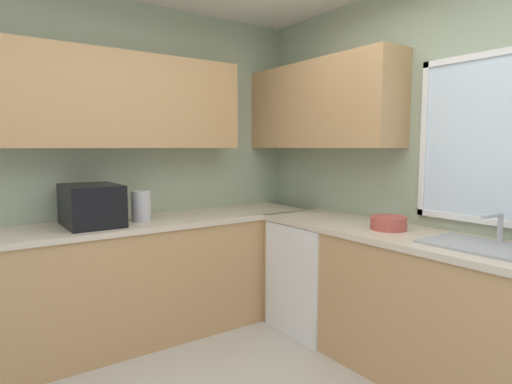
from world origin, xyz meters
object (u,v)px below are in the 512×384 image
(microwave, at_px, (91,205))
(bowl, at_px, (389,223))
(dishwasher, at_px, (318,276))
(kettle, at_px, (141,206))
(sink_assembly, at_px, (486,246))

(microwave, distance_m, bowl, 2.06)
(microwave, bearing_deg, dishwasher, 67.09)
(kettle, bearing_deg, dishwasher, 62.09)
(sink_assembly, bearing_deg, kettle, -147.10)
(dishwasher, relative_size, sink_assembly, 1.37)
(microwave, distance_m, kettle, 0.36)
(bowl, bearing_deg, microwave, -129.28)
(microwave, height_order, bowl, microwave)
(dishwasher, relative_size, bowl, 3.63)
(kettle, bearing_deg, sink_assembly, 32.90)
(sink_assembly, relative_size, bowl, 2.65)
(dishwasher, height_order, kettle, kettle)
(dishwasher, xyz_separation_m, microwave, (-0.66, -1.56, 0.62))
(bowl, bearing_deg, kettle, -135.99)
(kettle, distance_m, sink_assembly, 2.29)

